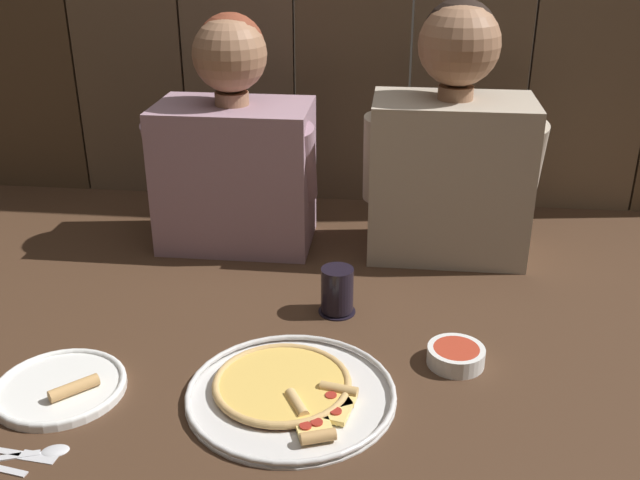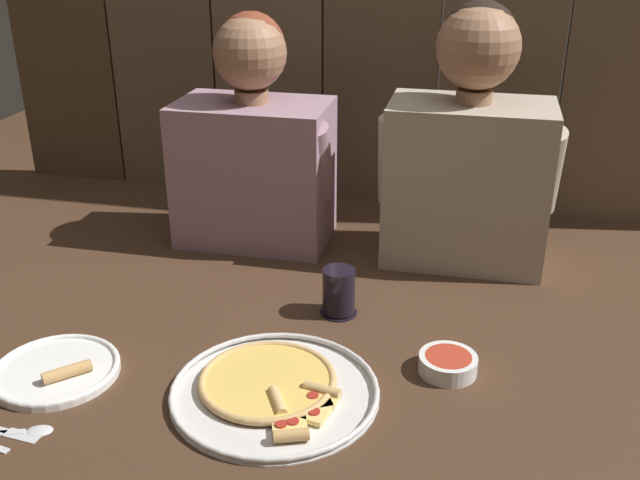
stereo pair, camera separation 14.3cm
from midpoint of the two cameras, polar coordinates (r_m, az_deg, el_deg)
The scene contains 9 objects.
ground_plane at distance 1.43m, azimuth -3.00°, elevation -8.34°, with size 3.20×3.20×0.00m, color #422B1C.
pizza_tray at distance 1.30m, azimuth -5.63°, elevation -11.72°, with size 0.37×0.37×0.03m.
dinner_plate at distance 1.40m, azimuth -22.44°, elevation -10.65°, with size 0.23×0.23×0.03m.
drinking_glass at distance 1.51m, azimuth -1.36°, elevation -4.08°, with size 0.08×0.08×0.10m.
dipping_bowl at distance 1.38m, azimuth 7.63°, elevation -8.97°, with size 0.11×0.11×0.03m.
table_knife at distance 1.30m, azimuth -25.99°, elevation -14.78°, with size 0.16×0.03×0.01m.
table_spoon at distance 1.28m, azimuth -24.19°, elevation -14.93°, with size 0.14×0.07×0.01m.
diner_left at distance 1.79m, azimuth -9.00°, elevation 7.03°, with size 0.41×0.23×0.56m.
diner_right at distance 1.72m, azimuth 7.90°, elevation 7.29°, with size 0.41×0.22×0.60m.
Camera 1 is at (0.14, -1.19, 0.77)m, focal length 41.00 mm.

